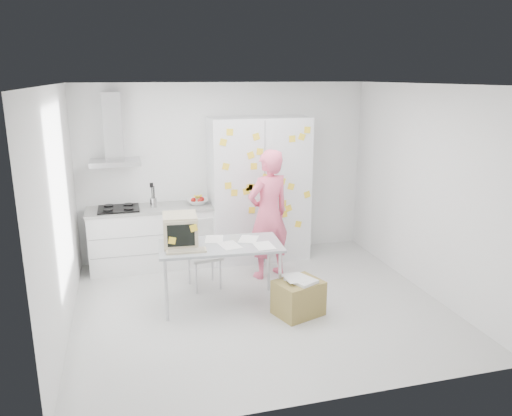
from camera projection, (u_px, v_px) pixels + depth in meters
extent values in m
cube|color=silver|center=(259.00, 306.00, 6.28)|extent=(4.50, 4.00, 0.02)
cube|color=white|center=(226.00, 171.00, 7.80)|extent=(4.50, 0.02, 2.70)
cube|color=white|center=(58.00, 214.00, 5.37)|extent=(0.02, 4.00, 2.70)
cube|color=white|center=(426.00, 190.00, 6.50)|extent=(0.02, 4.00, 2.70)
cube|color=white|center=(260.00, 84.00, 5.59)|extent=(4.50, 4.00, 0.02)
cube|color=white|center=(152.00, 238.00, 7.46)|extent=(1.80, 0.60, 0.88)
cube|color=gray|center=(153.00, 235.00, 7.14)|extent=(1.76, 0.01, 0.01)
cube|color=gray|center=(154.00, 254.00, 7.21)|extent=(1.76, 0.01, 0.01)
cube|color=#9E9E99|center=(150.00, 209.00, 7.34)|extent=(1.84, 0.63, 0.04)
cube|color=black|center=(119.00, 209.00, 7.22)|extent=(0.58, 0.50, 0.03)
cylinder|color=black|center=(108.00, 210.00, 7.06)|extent=(0.14, 0.14, 0.02)
cylinder|color=black|center=(129.00, 208.00, 7.13)|extent=(0.14, 0.14, 0.02)
cylinder|color=black|center=(109.00, 206.00, 7.29)|extent=(0.14, 0.14, 0.02)
cylinder|color=black|center=(128.00, 204.00, 7.36)|extent=(0.14, 0.14, 0.02)
cylinder|color=silver|center=(153.00, 202.00, 7.33)|extent=(0.10, 0.10, 0.14)
cylinder|color=black|center=(152.00, 196.00, 7.31)|extent=(0.01, 0.01, 0.30)
cylinder|color=black|center=(154.00, 196.00, 7.29)|extent=(0.01, 0.01, 0.30)
cylinder|color=black|center=(153.00, 196.00, 7.32)|extent=(0.01, 0.01, 0.30)
cube|color=black|center=(151.00, 185.00, 7.26)|extent=(0.05, 0.01, 0.07)
imported|color=white|center=(198.00, 202.00, 7.50)|extent=(0.31, 0.31, 0.08)
sphere|color=#B2140F|center=(193.00, 200.00, 7.49)|extent=(0.08, 0.08, 0.08)
sphere|color=#B2140F|center=(200.00, 201.00, 7.45)|extent=(0.08, 0.08, 0.08)
sphere|color=#B2140F|center=(202.00, 199.00, 7.54)|extent=(0.08, 0.08, 0.08)
cylinder|color=yellow|center=(196.00, 197.00, 7.49)|extent=(0.09, 0.17, 0.10)
cylinder|color=yellow|center=(198.00, 197.00, 7.50)|extent=(0.04, 0.17, 0.10)
cylinder|color=yellow|center=(199.00, 197.00, 7.50)|extent=(0.08, 0.17, 0.10)
cube|color=silver|center=(115.00, 162.00, 7.09)|extent=(0.70, 0.48, 0.07)
cube|color=silver|center=(113.00, 126.00, 7.07)|extent=(0.26, 0.24, 0.95)
cube|color=silver|center=(259.00, 189.00, 7.67)|extent=(1.50, 0.65, 2.20)
cube|color=slate|center=(265.00, 194.00, 7.37)|extent=(0.01, 0.01, 2.16)
cube|color=silver|center=(261.00, 194.00, 7.34)|extent=(0.02, 0.02, 0.30)
cube|color=silver|center=(269.00, 194.00, 7.37)|extent=(0.02, 0.02, 0.30)
cube|color=yellow|center=(292.00, 139.00, 7.26)|extent=(0.10, 0.00, 0.10)
cube|color=yellow|center=(302.00, 137.00, 7.29)|extent=(0.12, 0.00, 0.12)
cube|color=yellow|center=(307.00, 195.00, 7.54)|extent=(0.12, 0.00, 0.12)
cube|color=yellow|center=(249.00, 188.00, 7.28)|extent=(0.10, 0.00, 0.10)
cube|color=yellow|center=(266.00, 177.00, 7.30)|extent=(0.12, 0.00, 0.12)
cube|color=yellow|center=(289.00, 208.00, 7.52)|extent=(0.12, 0.00, 0.12)
cube|color=yellow|center=(252.00, 210.00, 7.38)|extent=(0.10, 0.00, 0.10)
cube|color=yellow|center=(256.00, 137.00, 7.11)|extent=(0.12, 0.00, 0.12)
cube|color=yellow|center=(271.00, 213.00, 7.46)|extent=(0.12, 0.00, 0.12)
cube|color=yellow|center=(291.00, 187.00, 7.44)|extent=(0.12, 0.00, 0.12)
cube|color=yellow|center=(283.00, 203.00, 7.48)|extent=(0.10, 0.00, 0.10)
cube|color=yellow|center=(251.00, 155.00, 7.16)|extent=(0.12, 0.00, 0.12)
cube|color=yellow|center=(234.00, 193.00, 7.24)|extent=(0.10, 0.00, 0.10)
cube|color=yellow|center=(228.00, 186.00, 7.19)|extent=(0.10, 0.00, 0.10)
cube|color=yellow|center=(223.00, 142.00, 7.01)|extent=(0.11, 0.00, 0.11)
cube|color=yellow|center=(260.00, 228.00, 7.48)|extent=(0.10, 0.00, 0.10)
cube|color=yellow|center=(252.00, 187.00, 7.28)|extent=(0.11, 0.00, 0.11)
cube|color=yellow|center=(298.00, 224.00, 7.63)|extent=(0.11, 0.00, 0.11)
cube|color=yellow|center=(307.00, 130.00, 7.29)|extent=(0.10, 0.00, 0.10)
cube|color=yellow|center=(254.00, 166.00, 7.21)|extent=(0.10, 0.00, 0.10)
cube|color=yellow|center=(246.00, 191.00, 7.28)|extent=(0.11, 0.00, 0.11)
cube|color=yellow|center=(276.00, 231.00, 7.56)|extent=(0.10, 0.00, 0.10)
cube|color=yellow|center=(230.00, 132.00, 7.00)|extent=(0.10, 0.00, 0.10)
cube|color=yellow|center=(226.00, 167.00, 7.11)|extent=(0.12, 0.00, 0.12)
cube|color=yellow|center=(284.00, 214.00, 7.53)|extent=(0.11, 0.00, 0.11)
cube|color=yellow|center=(260.00, 152.00, 7.18)|extent=(0.11, 0.00, 0.11)
cube|color=yellow|center=(282.00, 181.00, 7.38)|extent=(0.11, 0.00, 0.11)
cube|color=yellow|center=(266.00, 214.00, 7.45)|extent=(0.11, 0.00, 0.11)
imported|color=#F96183|center=(269.00, 214.00, 6.97)|extent=(0.78, 0.64, 1.83)
cube|color=#9FA5A9|center=(220.00, 246.00, 6.10)|extent=(1.53, 0.84, 0.03)
cylinder|color=#B4B4B9|center=(166.00, 291.00, 5.78)|extent=(0.04, 0.04, 0.76)
cylinder|color=#B4B4B9|center=(280.00, 282.00, 6.03)|extent=(0.04, 0.04, 0.76)
cylinder|color=#B4B4B9|center=(165.00, 271.00, 6.37)|extent=(0.04, 0.04, 0.76)
cylinder|color=#B4B4B9|center=(269.00, 264.00, 6.62)|extent=(0.04, 0.04, 0.76)
cube|color=beige|center=(180.00, 230.00, 6.04)|extent=(0.43, 0.45, 0.38)
cube|color=beige|center=(181.00, 235.00, 5.82)|extent=(0.38, 0.05, 0.34)
cube|color=black|center=(181.00, 236.00, 5.81)|extent=(0.32, 0.03, 0.26)
cube|color=yellow|center=(172.00, 241.00, 5.80)|extent=(0.10, 0.01, 0.10)
cube|color=yellow|center=(194.00, 228.00, 5.81)|extent=(0.10, 0.01, 0.10)
cube|color=beige|center=(186.00, 251.00, 5.83)|extent=(0.48, 0.19, 0.03)
cube|color=gray|center=(186.00, 250.00, 5.83)|extent=(0.43, 0.15, 0.01)
cube|color=white|center=(230.00, 245.00, 6.06)|extent=(0.28, 0.35, 0.00)
cube|color=white|center=(248.00, 239.00, 6.28)|extent=(0.33, 0.38, 0.00)
cube|color=white|center=(264.00, 246.00, 6.03)|extent=(0.23, 0.32, 0.00)
cube|color=white|center=(214.00, 239.00, 6.28)|extent=(0.29, 0.36, 0.00)
cube|color=beige|center=(204.00, 256.00, 6.71)|extent=(0.47, 0.47, 0.04)
cube|color=beige|center=(200.00, 235.00, 6.81)|extent=(0.39, 0.09, 0.45)
cylinder|color=#BCBBC0|center=(196.00, 279.00, 6.56)|extent=(0.03, 0.03, 0.42)
cylinder|color=#BCBBC0|center=(220.00, 275.00, 6.68)|extent=(0.03, 0.03, 0.42)
cylinder|color=#BCBBC0|center=(189.00, 270.00, 6.85)|extent=(0.03, 0.03, 0.42)
cylinder|color=#BCBBC0|center=(212.00, 266.00, 6.98)|extent=(0.03, 0.03, 0.42)
cube|color=olive|center=(298.00, 298.00, 5.99)|extent=(0.64, 0.57, 0.42)
cube|color=silver|center=(301.00, 280.00, 5.93)|extent=(0.38, 0.42, 0.04)
cube|color=silver|center=(295.00, 278.00, 5.94)|extent=(0.23, 0.32, 0.00)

